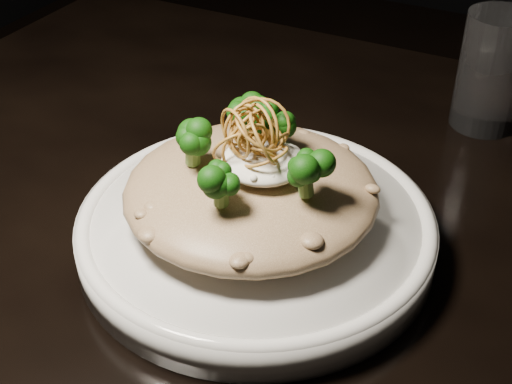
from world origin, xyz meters
The scene contains 7 objects.
table centered at (0.00, 0.00, 0.67)m, with size 1.10×0.80×0.75m.
plate centered at (-0.05, -0.04, 0.77)m, with size 0.29×0.29×0.03m, color silver.
risotto centered at (-0.06, -0.04, 0.80)m, with size 0.21×0.21×0.05m, color brown.
broccoli centered at (-0.06, -0.04, 0.85)m, with size 0.13×0.13×0.05m, color black, non-canonical shape.
cheese centered at (-0.05, -0.04, 0.84)m, with size 0.07×0.07×0.02m, color white.
shallots centered at (-0.05, -0.04, 0.86)m, with size 0.06×0.06×0.04m, color brown, non-canonical shape.
drinking_glass centered at (0.07, 0.25, 0.81)m, with size 0.07×0.07×0.12m, color silver.
Camera 1 is at (0.16, -0.45, 1.14)m, focal length 50.00 mm.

